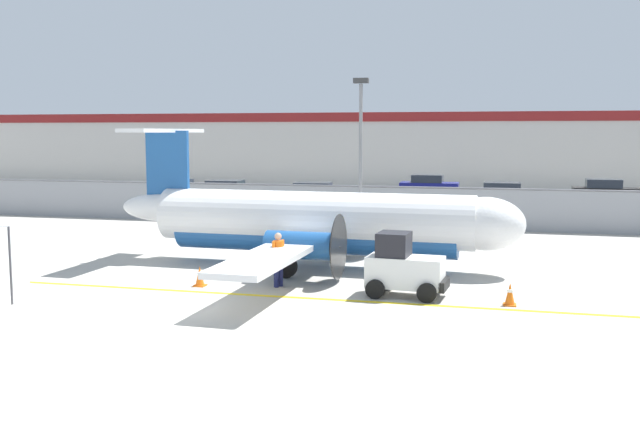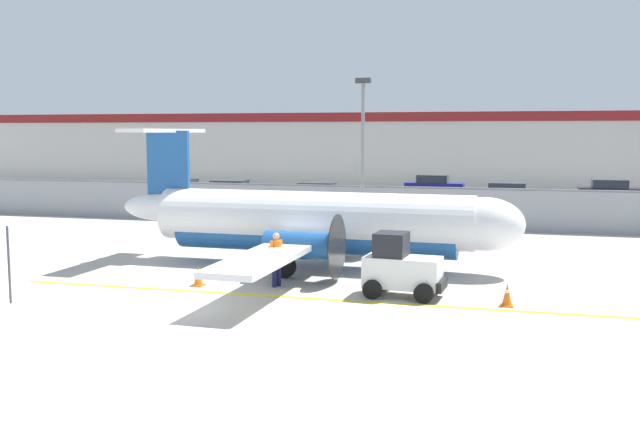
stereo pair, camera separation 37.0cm
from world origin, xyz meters
name	(u,v)px [view 1 (the left image)]	position (x,y,z in m)	size (l,w,h in m)	color
ground_plane	(231,294)	(0.00, 2.00, 0.00)	(140.00, 140.00, 0.01)	#ADA89E
perimeter_fence	(343,204)	(0.00, 18.00, 1.12)	(98.00, 0.10, 2.10)	gray
parking_lot_strip	(379,203)	(0.00, 29.50, 0.06)	(98.00, 17.00, 0.12)	#38383A
background_building	(411,149)	(0.00, 47.99, 3.26)	(91.00, 8.10, 6.50)	beige
commuter_airplane	(321,222)	(1.56, 6.82, 1.60)	(14.95, 16.04, 4.92)	white
baggage_tug	(404,267)	(5.03, 2.95, 0.86)	(2.42, 1.55, 1.88)	silver
ground_crew_worker	(278,257)	(1.08, 3.29, 0.95)	(0.45, 0.54, 1.70)	#191E4C
traffic_cone_near_left	(510,294)	(8.05, 2.53, 0.31)	(0.36, 0.36, 0.64)	orange
traffic_cone_near_right	(200,276)	(-1.33, 2.78, 0.31)	(0.36, 0.36, 0.64)	orange
parked_car_0	(175,191)	(-13.09, 25.94, 0.89)	(4.29, 2.20, 1.58)	silver
parked_car_1	(227,193)	(-9.30, 25.57, 0.89)	(4.21, 2.02, 1.58)	#19662D
parked_car_2	(311,195)	(-3.51, 24.98, 0.89)	(4.29, 2.20, 1.58)	navy
parked_car_3	(429,186)	(2.85, 34.66, 0.89)	(4.22, 2.05, 1.58)	navy
parked_car_4	(500,195)	(7.89, 27.80, 0.89)	(4.27, 2.15, 1.58)	silver
parked_car_5	(605,191)	(14.64, 32.57, 0.89)	(4.25, 2.10, 1.58)	black
apron_light_pole	(361,143)	(1.43, 15.15, 4.30)	(0.70, 0.30, 7.27)	slate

